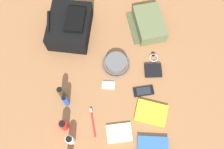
# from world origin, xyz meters

# --- Properties ---
(ground_plane) EXTENTS (2.64, 2.02, 0.02)m
(ground_plane) POSITION_xyz_m (0.00, 0.00, -0.01)
(ground_plane) COLOR brown
(ground_plane) RESTS_ON ground
(backpack) EXTENTS (0.37, 0.32, 0.17)m
(backpack) POSITION_xyz_m (0.35, 0.26, 0.07)
(backpack) COLOR black
(backpack) RESTS_ON ground_plane
(toiletry_pouch) EXTENTS (0.29, 0.25, 0.10)m
(toiletry_pouch) POSITION_xyz_m (0.35, -0.27, 0.05)
(toiletry_pouch) COLOR #56603D
(toiletry_pouch) RESTS_ON ground_plane
(bucket_hat) EXTENTS (0.19, 0.19, 0.06)m
(bucket_hat) POSITION_xyz_m (0.08, -0.03, 0.03)
(bucket_hat) COLOR #545454
(bucket_hat) RESTS_ON ground_plane
(toothpaste_tube) EXTENTS (0.05, 0.05, 0.12)m
(toothpaste_tube) POSITION_xyz_m (-0.39, 0.26, 0.06)
(toothpaste_tube) COLOR white
(toothpaste_tube) RESTS_ON ground_plane
(sunscreen_spray) EXTENTS (0.05, 0.05, 0.12)m
(sunscreen_spray) POSITION_xyz_m (-0.31, 0.30, 0.06)
(sunscreen_spray) COLOR red
(sunscreen_spray) RESTS_ON ground_plane
(deodorant_spray) EXTENTS (0.03, 0.03, 0.14)m
(deodorant_spray) POSITION_xyz_m (-0.16, 0.29, 0.07)
(deodorant_spray) COLOR blue
(deodorant_spray) RESTS_ON ground_plane
(cologne_bottle) EXTENTS (0.04, 0.04, 0.15)m
(cologne_bottle) POSITION_xyz_m (-0.11, 0.31, 0.07)
(cologne_bottle) COLOR #473319
(cologne_bottle) RESTS_ON ground_plane
(paperback_novel) EXTENTS (0.17, 0.20, 0.03)m
(paperback_novel) POSITION_xyz_m (-0.47, -0.21, 0.01)
(paperback_novel) COLOR blue
(paperback_novel) RESTS_ON ground_plane
(travel_guidebook) EXTENTS (0.18, 0.22, 0.02)m
(travel_guidebook) POSITION_xyz_m (-0.25, -0.23, 0.01)
(travel_guidebook) COLOR yellow
(travel_guidebook) RESTS_ON ground_plane
(cell_phone) EXTENTS (0.07, 0.13, 0.01)m
(cell_phone) POSITION_xyz_m (-0.11, -0.19, 0.01)
(cell_phone) COLOR black
(cell_phone) RESTS_ON ground_plane
(media_player) EXTENTS (0.06, 0.09, 0.01)m
(media_player) POSITION_xyz_m (-0.06, 0.03, 0.01)
(media_player) COLOR #B7B7BC
(media_player) RESTS_ON ground_plane
(wristwatch) EXTENTS (0.07, 0.06, 0.01)m
(wristwatch) POSITION_xyz_m (0.12, -0.28, 0.01)
(wristwatch) COLOR #99999E
(wristwatch) RESTS_ON ground_plane
(toothbrush) EXTENTS (0.18, 0.03, 0.02)m
(toothbrush) POSITION_xyz_m (-0.28, 0.13, 0.01)
(toothbrush) COLOR red
(toothbrush) RESTS_ON ground_plane
(wallet) EXTENTS (0.09, 0.11, 0.02)m
(wallet) POSITION_xyz_m (0.02, -0.27, 0.01)
(wallet) COLOR black
(wallet) RESTS_ON ground_plane
(notepad) EXTENTS (0.12, 0.16, 0.02)m
(notepad) POSITION_xyz_m (-0.36, -0.02, 0.01)
(notepad) COLOR beige
(notepad) RESTS_ON ground_plane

